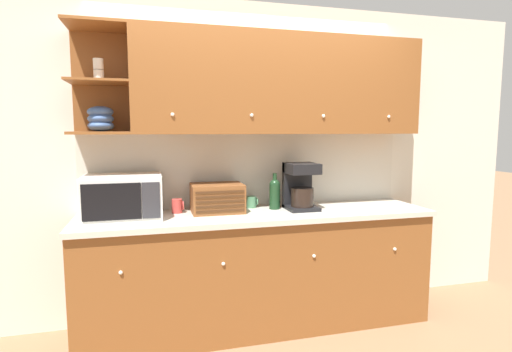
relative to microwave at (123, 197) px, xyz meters
name	(u,v)px	position (x,y,z in m)	size (l,w,h in m)	color
ground_plane	(250,308)	(1.01, 0.26, -1.08)	(24.00, 24.00, 0.00)	#896647
wall_back	(249,161)	(1.01, 0.29, 0.22)	(5.11, 0.06, 2.60)	beige
counter_unit	(259,269)	(1.01, -0.04, -0.62)	(2.73, 0.63, 0.92)	brown
backsplash_panel	(250,170)	(1.01, 0.25, 0.15)	(2.71, 0.01, 0.61)	beige
upper_cabinets	(275,86)	(1.17, 0.07, 0.83)	(2.71, 0.39, 0.77)	brown
microwave	(123,197)	(0.00, 0.00, 0.00)	(0.55, 0.42, 0.31)	silver
mug_blue_second	(178,206)	(0.39, 0.08, -0.10)	(0.09, 0.08, 0.11)	#B73D38
bread_box	(217,198)	(0.69, 0.04, -0.05)	(0.40, 0.31, 0.22)	brown
mug	(252,202)	(1.00, 0.15, -0.11)	(0.10, 0.08, 0.09)	#4C845B
wine_bottle	(275,193)	(1.16, 0.04, -0.02)	(0.09, 0.09, 0.29)	#19381E
coffee_maker	(300,186)	(1.36, -0.01, 0.03)	(0.24, 0.26, 0.37)	black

